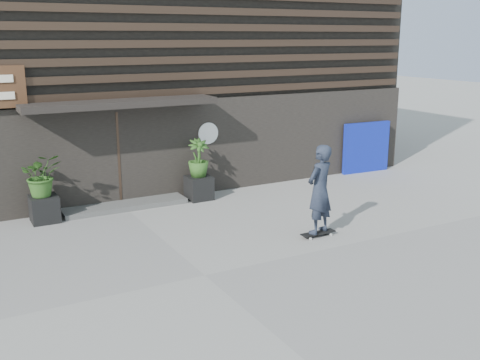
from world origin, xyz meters
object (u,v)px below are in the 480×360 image
planter_pot_right (199,188)px  blue_tarp (366,147)px  skateboarder (320,190)px  planter_pot_left (44,209)px

planter_pot_right → blue_tarp: blue_tarp is taller
blue_tarp → skateboarder: bearing=-137.1°
blue_tarp → planter_pot_left: bearing=-175.8°
planter_pot_right → skateboarder: (1.01, -3.74, 0.72)m
planter_pot_left → planter_pot_right: same height
planter_pot_left → planter_pot_right: size_ratio=1.00×
blue_tarp → skateboarder: 6.22m
planter_pot_right → skateboarder: skateboarder is taller
planter_pot_right → skateboarder: 3.94m
planter_pot_left → planter_pot_right: bearing=0.0°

